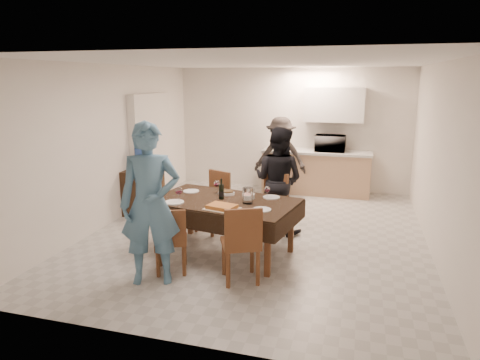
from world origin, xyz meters
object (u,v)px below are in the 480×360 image
Objects in this scene: water_jug at (142,158)px; person_near at (150,204)px; wine_bottle at (221,189)px; person_far at (278,180)px; person_kitchen at (280,157)px; dining_table at (224,203)px; water_pitcher at (248,195)px; savoury_tart at (222,207)px; microwave at (330,143)px; console at (144,190)px.

person_near reaches higher than water_jug.
wine_bottle is 1.17m from person_far.
person_far is 2.08m from person_kitchen.
dining_table is 0.38m from water_pitcher.
savoury_tart is 0.25× the size of person_far.
dining_table is at bearing 72.07° from microwave.
person_near reaches higher than wine_bottle.
water_pitcher is 3.70m from microwave.
wine_bottle is 0.17× the size of person_far.
dining_table is at bearing 78.76° from person_far.
person_far is (0.20, 1.10, -0.03)m from water_pitcher.
console is 2.28× the size of water_jug.
dining_table is 0.19m from wine_bottle.
savoury_tart is at bearing 88.93° from person_far.
savoury_tart is at bearing -70.77° from wine_bottle.
person_near is 1.18× the size of person_kitchen.
person_near is 2.37m from person_far.
person_kitchen is at bearing 37.30° from water_jug.
person_far is at bearing -8.43° from water_jug.
person_far is at bearing 72.63° from dining_table.
water_pitcher reaches higher than dining_table.
console is 3.86m from microwave.
console is at bearing 0.00° from water_jug.
water_jug is at bearing 154.73° from dining_table.
console is at bearing 147.82° from water_pitcher.
person_kitchen is (0.25, 3.05, -0.09)m from wine_bottle.
microwave is (3.15, 2.13, 0.68)m from console.
water_jug is at bearing 139.25° from savoury_tart.
console is (-2.00, 1.43, -0.32)m from dining_table.
wine_bottle is at bearing -94.70° from person_kitchen.
wine_bottle is (1.95, -1.38, 0.50)m from console.
wine_bottle is 3.06m from person_kitchen.
wine_bottle is 0.70× the size of savoury_tart.
water_jug reaches higher than console.
wine_bottle is at bearing 71.09° from microwave.
person_kitchen is at bearing 88.34° from savoury_tart.
microwave reaches higher than console.
person_kitchen reaches higher than microwave.
console is at bearing -142.70° from person_kitchen.
dining_table is 3.75m from microwave.
person_near reaches higher than water_pitcher.
console is at bearing 144.73° from wine_bottle.
water_pitcher is 3.16m from person_kitchen.
console is 0.52× the size of person_far.
person_kitchen is at bearing 37.30° from console.
water_jug is 3.80m from microwave.
savoury_tart is (-0.25, -0.33, -0.08)m from water_pitcher.
person_near reaches higher than console.
wine_bottle is 1.36× the size of water_pitcher.
savoury_tart is at bearing -91.66° from person_kitchen.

